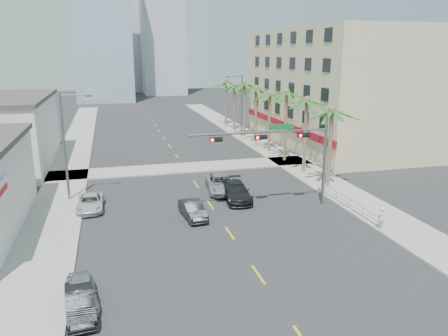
% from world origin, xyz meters
% --- Properties ---
extents(ground, '(260.00, 260.00, 0.00)m').
position_xyz_m(ground, '(0.00, 0.00, 0.00)').
color(ground, '#262628').
rests_on(ground, ground).
extents(sidewalk_right, '(4.00, 120.00, 0.15)m').
position_xyz_m(sidewalk_right, '(12.00, 20.00, 0.07)').
color(sidewalk_right, gray).
rests_on(sidewalk_right, ground).
extents(sidewalk_left, '(4.00, 120.00, 0.15)m').
position_xyz_m(sidewalk_left, '(-12.00, 20.00, 0.07)').
color(sidewalk_left, gray).
rests_on(sidewalk_left, ground).
extents(sidewalk_cross, '(80.00, 4.00, 0.15)m').
position_xyz_m(sidewalk_cross, '(0.00, 22.00, 0.07)').
color(sidewalk_cross, gray).
rests_on(sidewalk_cross, ground).
extents(building_right, '(15.25, 28.00, 15.00)m').
position_xyz_m(building_right, '(21.99, 30.00, 7.50)').
color(building_right, beige).
rests_on(building_right, ground).
extents(tower_far_left, '(14.00, 14.00, 48.00)m').
position_xyz_m(tower_far_left, '(-8.00, 95.00, 24.00)').
color(tower_far_left, '#99B2C6').
rests_on(tower_far_left, ground).
extents(tower_far_center, '(16.00, 16.00, 42.00)m').
position_xyz_m(tower_far_center, '(-3.00, 125.00, 21.00)').
color(tower_far_center, '#ADADB2').
rests_on(tower_far_center, ground).
extents(traffic_signal_mast, '(11.12, 0.54, 7.20)m').
position_xyz_m(traffic_signal_mast, '(5.78, 7.95, 5.06)').
color(traffic_signal_mast, slate).
rests_on(traffic_signal_mast, ground).
extents(palm_tree_0, '(4.80, 4.80, 7.80)m').
position_xyz_m(palm_tree_0, '(11.60, 12.00, 7.08)').
color(palm_tree_0, brown).
rests_on(palm_tree_0, ground).
extents(palm_tree_1, '(4.80, 4.80, 8.16)m').
position_xyz_m(palm_tree_1, '(11.60, 17.20, 7.43)').
color(palm_tree_1, brown).
rests_on(palm_tree_1, ground).
extents(palm_tree_2, '(4.80, 4.80, 8.52)m').
position_xyz_m(palm_tree_2, '(11.60, 22.40, 7.78)').
color(palm_tree_2, brown).
rests_on(palm_tree_2, ground).
extents(palm_tree_3, '(4.80, 4.80, 7.80)m').
position_xyz_m(palm_tree_3, '(11.60, 27.60, 7.08)').
color(palm_tree_3, brown).
rests_on(palm_tree_3, ground).
extents(palm_tree_4, '(4.80, 4.80, 8.16)m').
position_xyz_m(palm_tree_4, '(11.60, 32.80, 7.43)').
color(palm_tree_4, brown).
rests_on(palm_tree_4, ground).
extents(palm_tree_5, '(4.80, 4.80, 8.52)m').
position_xyz_m(palm_tree_5, '(11.60, 38.00, 7.78)').
color(palm_tree_5, brown).
rests_on(palm_tree_5, ground).
extents(palm_tree_6, '(4.80, 4.80, 7.80)m').
position_xyz_m(palm_tree_6, '(11.60, 43.20, 7.08)').
color(palm_tree_6, brown).
rests_on(palm_tree_6, ground).
extents(palm_tree_7, '(4.80, 4.80, 8.16)m').
position_xyz_m(palm_tree_7, '(11.60, 48.40, 7.43)').
color(palm_tree_7, brown).
rests_on(palm_tree_7, ground).
extents(streetlight_left, '(2.55, 0.25, 9.00)m').
position_xyz_m(streetlight_left, '(-11.00, 14.00, 5.06)').
color(streetlight_left, slate).
rests_on(streetlight_left, ground).
extents(streetlight_right, '(2.55, 0.25, 9.00)m').
position_xyz_m(streetlight_right, '(11.00, 38.00, 5.06)').
color(streetlight_right, slate).
rests_on(streetlight_right, ground).
extents(guardrail, '(0.08, 8.08, 1.00)m').
position_xyz_m(guardrail, '(10.30, 6.00, 0.67)').
color(guardrail, silver).
rests_on(guardrail, ground).
extents(car_parked_near, '(1.91, 3.80, 1.24)m').
position_xyz_m(car_parked_near, '(-9.40, -2.54, 0.62)').
color(car_parked_near, '#B9B9BE').
rests_on(car_parked_near, ground).
extents(car_parked_mid, '(1.68, 3.83, 1.22)m').
position_xyz_m(car_parked_mid, '(-9.40, -3.55, 0.61)').
color(car_parked_mid, black).
rests_on(car_parked_mid, ground).
extents(car_parked_far, '(2.10, 4.34, 1.19)m').
position_xyz_m(car_parked_far, '(-9.40, 11.28, 0.60)').
color(car_parked_far, silver).
rests_on(car_parked_far, ground).
extents(car_lane_left, '(1.73, 4.00, 1.28)m').
position_xyz_m(car_lane_left, '(-1.91, 7.53, 0.64)').
color(car_lane_left, black).
rests_on(car_lane_left, ground).
extents(car_lane_center, '(3.07, 5.58, 1.48)m').
position_xyz_m(car_lane_center, '(1.77, 13.30, 0.74)').
color(car_lane_center, silver).
rests_on(car_lane_center, ground).
extents(car_lane_right, '(2.49, 5.27, 1.48)m').
position_xyz_m(car_lane_right, '(2.40, 10.70, 0.74)').
color(car_lane_right, black).
rests_on(car_lane_right, ground).
extents(pedestrian, '(0.66, 0.53, 1.56)m').
position_xyz_m(pedestrian, '(10.30, 1.81, 0.93)').
color(pedestrian, silver).
rests_on(pedestrian, sidewalk_right).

